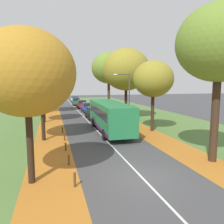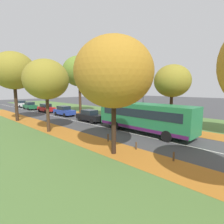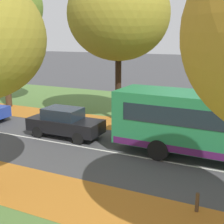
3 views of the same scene
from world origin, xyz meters
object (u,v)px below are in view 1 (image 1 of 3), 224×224
tree_right_near (153,79)px  tree_right_far (109,68)px  bollard_fifth (62,130)px  tree_left_far (44,71)px  car_blue_following (87,107)px  car_black_lead (93,113)px  tree_left_near (41,76)px  bollard_third (66,147)px  tree_right_mid (126,70)px  car_green_fourth_in_line (76,101)px  tree_left_mid (43,79)px  car_white_trailing (75,99)px  tree_left_nearest (27,73)px  bus (109,115)px  car_red_third_in_line (82,104)px  tree_right_nearest (220,44)px  bollard_fourth (65,137)px  streetlamp_right (126,94)px  bollard_nearest (75,180)px  bollard_second (69,160)px

tree_right_near → tree_right_far: 17.86m
tree_right_near → bollard_fifth: 10.45m
tree_left_far → car_blue_following: tree_left_far is taller
car_black_lead → tree_left_near: bearing=-121.2°
tree_right_far → bollard_third: size_ratio=17.45×
tree_right_mid → car_green_fourth_in_line: tree_right_mid is taller
tree_left_mid → tree_right_mid: tree_right_mid is taller
tree_left_near → tree_right_near: bearing=5.3°
bollard_third → car_white_trailing: size_ratio=0.14×
tree_left_nearest → bollard_fifth: 11.98m
tree_left_nearest → tree_left_mid: 17.63m
tree_left_far → bus: tree_left_far is taller
tree_left_nearest → car_red_third_in_line: 33.29m
tree_right_nearest → tree_right_far: (0.18, 26.95, 0.32)m
bollard_third → bollard_fourth: bollard_third is taller
car_green_fourth_in_line → car_white_trailing: (0.46, 6.60, 0.00)m
streetlamp_right → bus: streetlamp_right is taller
tree_right_mid → car_white_trailing: 28.90m
bollard_fifth → car_white_trailing: car_white_trailing is taller
tree_right_mid → tree_right_far: size_ratio=0.93×
tree_left_nearest → tree_right_nearest: bearing=1.0°
bus → car_green_fourth_in_line: 28.77m
car_white_trailing → bollard_fifth: bearing=-97.9°
tree_left_mid → bollard_nearest: 19.44m
tree_left_near → bollard_fifth: tree_left_near is taller
bollard_second → bus: size_ratio=0.06×
tree_left_near → streetlamp_right: size_ratio=1.32×
bollard_fourth → car_blue_following: (4.89, 18.23, 0.53)m
bollard_fifth → car_red_third_in_line: (4.82, 21.59, 0.49)m
tree_right_near → car_blue_following: size_ratio=1.70×
car_green_fourth_in_line → tree_right_mid: bearing=-77.9°
tree_right_near → bollard_second: size_ratio=11.27×
tree_right_near → car_white_trailing: 36.67m
tree_left_near → car_red_third_in_line: tree_left_near is taller
bollard_third → bollard_second: bearing=-89.9°
tree_left_mid → tree_left_near: bearing=-88.7°
bollard_second → car_black_lead: size_ratio=0.15×
tree_left_nearest → tree_right_mid: 20.76m
bollard_second → tree_right_near: bearing=39.5°
tree_left_mid → tree_right_near: 13.73m
tree_right_far → bollard_fourth: tree_right_far is taller
tree_left_far → car_blue_following: bearing=-5.7°
tree_left_far → tree_right_far: size_ratio=0.91×
tree_right_mid → bollard_fourth: size_ratio=17.14×
car_white_trailing → bollard_fourth: bearing=-97.3°
bollard_fifth → car_black_lead: car_black_lead is taller
tree_left_nearest → tree_right_mid: size_ratio=0.78×
tree_left_mid → tree_right_near: tree_left_mid is taller
bollard_third → car_red_third_in_line: bearing=79.9°
tree_left_near → car_red_third_in_line: (6.52, 23.86, -4.72)m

